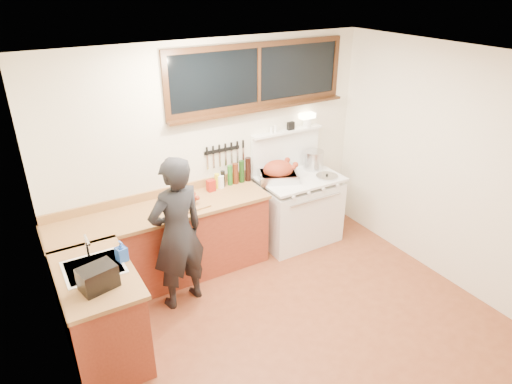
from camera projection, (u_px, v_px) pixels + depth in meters
ground_plane at (294, 328)px, 4.59m from camera, size 4.00×3.50×0.02m
room_shell at (301, 178)px, 3.87m from camera, size 4.10×3.60×2.65m
counter_back at (164, 244)px, 5.15m from camera, size 2.44×0.64×1.00m
counter_left at (101, 314)px, 4.10m from camera, size 0.64×1.09×0.90m
sink_unit at (95, 273)px, 4.00m from camera, size 0.50×0.45×0.37m
vintage_stove at (297, 207)px, 5.93m from camera, size 1.02×0.74×1.61m
back_window at (259, 83)px, 5.29m from camera, size 2.32×0.13×0.77m
left_doorway at (83, 361)px, 2.78m from camera, size 0.02×1.04×2.17m
knife_strip at (224, 151)px, 5.41m from camera, size 0.52×0.03×0.28m
man at (177, 234)px, 4.61m from camera, size 0.67×0.51×1.67m
soap_bottle at (121, 251)px, 4.03m from camera, size 0.11×0.11×0.20m
toaster at (98, 278)px, 3.68m from camera, size 0.33×0.26×0.20m
cutting_board at (187, 202)px, 4.99m from camera, size 0.46×0.36×0.14m
roast_turkey at (278, 172)px, 5.61m from camera, size 0.58×0.52×0.26m
stockpot at (313, 160)px, 5.92m from camera, size 0.27×0.27×0.25m
saucepan at (289, 168)px, 5.82m from camera, size 0.17×0.29×0.13m
pot_lid at (327, 176)px, 5.73m from camera, size 0.35×0.35×0.04m
coffee_tin at (211, 186)px, 5.34m from camera, size 0.10×0.08×0.14m
pitcher at (221, 182)px, 5.42m from camera, size 0.10×0.10×0.16m
bottle_cluster at (236, 174)px, 5.51m from camera, size 0.49×0.07×0.30m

